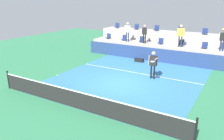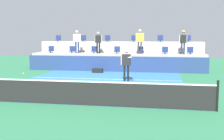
{
  "view_description": "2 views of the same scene",
  "coord_description": "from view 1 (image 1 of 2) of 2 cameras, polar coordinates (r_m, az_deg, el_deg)",
  "views": [
    {
      "loc": [
        6.18,
        -11.45,
        5.0
      ],
      "look_at": [
        0.14,
        -1.26,
        1.24
      ],
      "focal_mm": 36.16,
      "sensor_mm": 36.0,
      "label": 1
    },
    {
      "loc": [
        3.31,
        -13.79,
        2.54
      ],
      "look_at": [
        1.11,
        -1.33,
        1.01
      ],
      "focal_mm": 45.12,
      "sensor_mm": 36.0,
      "label": 2
    }
  ],
  "objects": [
    {
      "name": "stadium_chair_upper_mid_right",
      "position": [
        21.28,
        16.79,
        9.61
      ],
      "size": [
        0.44,
        0.4,
        0.52
      ],
      "color": "#2D2D33",
      "rests_on": "seating_tier_upper"
    },
    {
      "name": "spectator_in_grey",
      "position": [
        20.67,
        3.97,
        10.04
      ],
      "size": [
        0.6,
        0.25,
        1.73
      ],
      "color": "navy",
      "rests_on": "seating_tier_lower"
    },
    {
      "name": "ground_plane",
      "position": [
        13.94,
        2.15,
        -3.43
      ],
      "size": [
        40.0,
        40.0,
        0.0
      ],
      "primitive_type": "plane",
      "color": "#2D754C"
    },
    {
      "name": "tennis_ball",
      "position": [
        12.78,
        -13.68,
        -1.29
      ],
      "size": [
        0.07,
        0.07,
        0.07
      ],
      "color": "#CCE033"
    },
    {
      "name": "court_service_line",
      "position": [
        15.97,
        6.28,
        -0.73
      ],
      "size": [
        9.0,
        0.06,
        0.0
      ],
      "primitive_type": "cube",
      "color": "white",
      "rests_on": "ground_plane"
    },
    {
      "name": "stadium_chair_upper_right",
      "position": [
        20.88,
        22.43,
        8.9
      ],
      "size": [
        0.44,
        0.4,
        0.52
      ],
      "color": "#2D2D33",
      "rests_on": "seating_tier_upper"
    },
    {
      "name": "stadium_chair_lower_right",
      "position": [
        19.2,
        22.37,
        5.66
      ],
      "size": [
        0.44,
        0.4,
        0.52
      ],
      "color": "#2D2D33",
      "rests_on": "seating_tier_lower"
    },
    {
      "name": "stadium_chair_lower_mid_left",
      "position": [
        20.63,
        7.46,
        7.58
      ],
      "size": [
        0.44,
        0.4,
        0.52
      ],
      "color": "#2D2D33",
      "rests_on": "seating_tier_lower"
    },
    {
      "name": "equipment_bag",
      "position": [
        18.76,
        6.87,
        2.49
      ],
      "size": [
        0.76,
        0.28,
        0.3
      ],
      "primitive_type": "cube",
      "color": "black",
      "rests_on": "ground_plane"
    },
    {
      "name": "stadium_chair_lower_mid_right",
      "position": [
        19.53,
        17.09,
        6.39
      ],
      "size": [
        0.44,
        0.4,
        0.52
      ],
      "color": "#2D2D33",
      "rests_on": "seating_tier_lower"
    },
    {
      "name": "stadium_chair_lower_far_left",
      "position": [
        22.22,
        -0.93,
        8.44
      ],
      "size": [
        0.44,
        0.4,
        0.52
      ],
      "color": "#2D2D33",
      "rests_on": "seating_tier_lower"
    },
    {
      "name": "stadium_chair_lower_center",
      "position": [
        20.01,
        12.19,
        7.02
      ],
      "size": [
        0.44,
        0.4,
        0.52
      ],
      "color": "#2D2D33",
      "rests_on": "seating_tier_lower"
    },
    {
      "name": "spectator_in_white",
      "position": [
        20.0,
        8.24,
        9.4
      ],
      "size": [
        0.57,
        0.24,
        1.61
      ],
      "color": "black",
      "rests_on": "seating_tier_lower"
    },
    {
      "name": "tennis_net",
      "position": [
        10.68,
        -8.24,
        -7.52
      ],
      "size": [
        10.48,
        0.08,
        1.07
      ],
      "color": "black",
      "rests_on": "ground_plane"
    },
    {
      "name": "seating_tier_lower",
      "position": [
        20.22,
        12.16,
        4.7
      ],
      "size": [
        13.0,
        1.8,
        1.25
      ],
      "primitive_type": "cube",
      "color": "#ADAAA3",
      "rests_on": "ground_plane"
    },
    {
      "name": "tennis_player",
      "position": [
        14.64,
        10.36,
        1.97
      ],
      "size": [
        0.75,
        1.23,
        1.82
      ],
      "color": "black",
      "rests_on": "ground_plane"
    },
    {
      "name": "stadium_chair_upper_mid_left",
      "position": [
        21.91,
        11.17,
        10.23
      ],
      "size": [
        0.44,
        0.4,
        0.52
      ],
      "color": "#2D2D33",
      "rests_on": "seating_tier_upper"
    },
    {
      "name": "spectator_leaning_on_rail",
      "position": [
        19.02,
        17.01,
        8.82
      ],
      "size": [
        0.62,
        0.25,
        1.79
      ],
      "color": "#2D2D33",
      "rests_on": "seating_tier_lower"
    },
    {
      "name": "spectator_with_hat",
      "position": [
        18.55,
        26.26,
        7.4
      ],
      "size": [
        0.58,
        0.48,
        1.7
      ],
      "color": "navy",
      "rests_on": "seating_tier_lower"
    },
    {
      "name": "seating_tier_upper",
      "position": [
        21.82,
        13.78,
        6.66
      ],
      "size": [
        13.0,
        1.8,
        2.1
      ],
      "primitive_type": "cube",
      "color": "#ADAAA3",
      "rests_on": "ground_plane"
    },
    {
      "name": "court_inner_paint",
      "position": [
        14.77,
        4.01,
        -2.22
      ],
      "size": [
        9.0,
        10.0,
        0.01
      ],
      "primitive_type": "cube",
      "color": "teal",
      "rests_on": "ground_plane"
    },
    {
      "name": "stadium_chair_upper_left",
      "position": [
        22.68,
        6.19,
        10.69
      ],
      "size": [
        0.44,
        0.4,
        0.52
      ],
      "color": "#2D2D33",
      "rests_on": "seating_tier_upper"
    },
    {
      "name": "sponsor_backboard",
      "position": [
        19.04,
        10.87,
        3.76
      ],
      "size": [
        13.0,
        0.16,
        1.1
      ],
      "primitive_type": "cube",
      "color": "navy",
      "rests_on": "ground_plane"
    },
    {
      "name": "stadium_chair_lower_left",
      "position": [
        21.37,
        3.08,
        8.05
      ],
      "size": [
        0.44,
        0.4,
        0.52
      ],
      "color": "#2D2D33",
      "rests_on": "seating_tier_lower"
    },
    {
      "name": "stadium_chair_upper_far_left",
      "position": [
        23.67,
        1.26,
        11.08
      ],
      "size": [
        0.44,
        0.4,
        0.52
      ],
      "color": "#2D2D33",
      "rests_on": "seating_tier_upper"
    }
  ]
}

